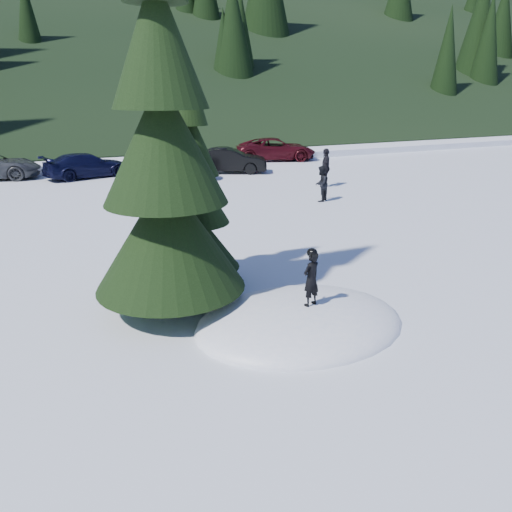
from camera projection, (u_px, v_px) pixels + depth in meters
name	position (u px, v px, depth m)	size (l,w,h in m)	color
ground	(300.00, 324.00, 10.36)	(200.00, 200.00, 0.00)	white
snow_mound	(300.00, 324.00, 10.36)	(4.48, 3.52, 0.96)	white
forest_hillside	(51.00, 9.00, 52.78)	(200.00, 60.00, 25.00)	black
spruce_tall	(164.00, 159.00, 9.97)	(3.20, 3.20, 8.60)	black
spruce_short	(193.00, 200.00, 11.96)	(2.20, 2.20, 5.37)	black
child_skier	(311.00, 279.00, 9.95)	(0.41, 0.27, 1.14)	black
adult_0	(321.00, 184.00, 21.31)	(0.74, 0.58, 1.53)	black
adult_1	(326.00, 168.00, 24.48)	(1.09, 0.46, 1.87)	black
car_3	(87.00, 165.00, 27.03)	(1.84, 4.54, 1.32)	black
car_4	(180.00, 168.00, 26.36)	(1.53, 3.81, 1.30)	#9B9EA4
car_5	(229.00, 160.00, 28.52)	(1.50, 4.30, 1.42)	black
car_6	(276.00, 149.00, 33.46)	(2.45, 5.31, 1.48)	#3E0B12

